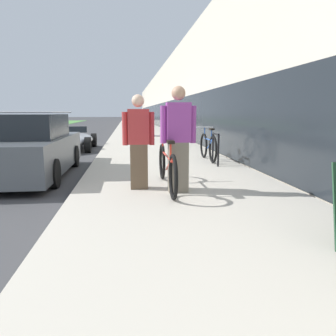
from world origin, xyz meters
TOP-DOWN VIEW (x-y plane):
  - sidewalk_slab at (5.10, 21.00)m, footprint 4.03×70.00m
  - storefront_facade at (12.15, 29.00)m, footprint 10.01×70.00m
  - lawn_strip at (-5.67, 25.00)m, footprint 4.37×70.00m
  - tandem_bicycle at (4.79, 2.10)m, footprint 0.52×2.40m
  - person_rider at (4.95, 1.81)m, footprint 0.62×0.24m
  - person_bystander at (4.28, 2.15)m, footprint 0.58×0.23m
  - bike_rack_hoop at (6.39, 4.64)m, footprint 0.05×0.60m
  - cruiser_bike_nearest at (6.40, 5.51)m, footprint 0.52×1.86m
  - parked_sedan_curbside at (1.76, 4.32)m, footprint 1.87×4.45m
  - vintage_roadster_curbside at (1.75, 10.08)m, footprint 1.86×3.90m

SIDE VIEW (x-z plane):
  - lawn_strip at x=-5.67m, z-range 0.00..0.03m
  - sidewalk_slab at x=5.10m, z-range 0.00..0.14m
  - vintage_roadster_curbside at x=1.75m, z-range -0.06..0.87m
  - tandem_bicycle at x=4.79m, z-range 0.07..1.00m
  - cruiser_bike_nearest at x=6.40m, z-range 0.06..1.02m
  - bike_rack_hoop at x=6.39m, z-range 0.23..1.08m
  - parked_sedan_curbside at x=1.76m, z-range -0.09..1.45m
  - person_bystander at x=4.28m, z-range 0.14..1.84m
  - person_rider at x=4.95m, z-range 0.15..1.96m
  - storefront_facade at x=12.15m, z-range -0.01..5.45m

